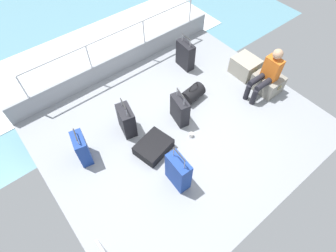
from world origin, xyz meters
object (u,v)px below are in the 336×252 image
Objects in this scene: passenger_seated at (267,73)px; suitcase_4 at (82,148)px; duffel_bag at (193,93)px; suitcase_3 at (180,110)px; suitcase_0 at (154,147)px; cargo_crate_0 at (245,66)px; suitcase_5 at (178,172)px; suitcase_2 at (185,55)px; suitcase_1 at (127,120)px; paper_cup at (191,135)px; cargo_crate_1 at (267,83)px.

suitcase_4 is at bearing -103.87° from passenger_seated.
duffel_bag is at bearing -122.07° from passenger_seated.
suitcase_3 is at bearing 78.38° from suitcase_4.
suitcase_0 is at bearing 58.77° from suitcase_4.
suitcase_5 reaches higher than cargo_crate_0.
suitcase_5 is at bearing -68.99° from cargo_crate_0.
duffel_bag is (0.13, 2.49, -0.15)m from suitcase_4.
suitcase_2 is at bearing 125.49° from suitcase_0.
suitcase_5 is (1.13, -2.94, 0.14)m from cargo_crate_0.
suitcase_4 reaches higher than duffel_bag.
suitcase_5 reaches higher than suitcase_3.
suitcase_1 is 1.04m from suitcase_3.
cargo_crate_0 is at bearing 105.04° from paper_cup.
suitcase_3 is 0.53m from paper_cup.
passenger_seated is 1.20× the size of suitcase_5.
suitcase_1 is 0.87× the size of suitcase_5.
suitcase_1 is 7.84× the size of paper_cup.
suitcase_4 reaches higher than suitcase_0.
suitcase_2 is 2.99m from suitcase_5.
suitcase_1 is at bearing -107.90° from cargo_crate_1.
suitcase_1 is 0.97× the size of suitcase_2.
suitcase_1 reaches higher than cargo_crate_0.
cargo_crate_0 is 0.82× the size of suitcase_0.
suitcase_3 is 1.05× the size of suitcase_4.
suitcase_1 is at bearing -136.01° from paper_cup.
duffel_bag is (-1.27, 1.48, -0.19)m from suitcase_5.
suitcase_4 is (-0.39, -1.91, 0.02)m from suitcase_3.
suitcase_2 is at bearing 148.19° from duffel_bag.
suitcase_0 is 0.78m from paper_cup.
suitcase_3 is at bearing 138.56° from suitcase_5.
suitcase_4 reaches higher than cargo_crate_0.
passenger_seated is 2.75m from suitcase_0.
cargo_crate_1 is 1.92m from suitcase_2.
suitcase_0 is at bearing 9.33° from suitcase_1.
suitcase_5 is (0.48, -2.75, -0.22)m from passenger_seated.
passenger_seated is 3.88m from suitcase_4.
cargo_crate_1 is at bearing 76.75° from suitcase_4.
suitcase_3 is (1.16, -1.15, -0.02)m from suitcase_2.
suitcase_2 is 1.59× the size of duffel_bag.
paper_cup is (0.72, -0.68, -0.11)m from duffel_bag.
suitcase_3 is at bearing -104.76° from cargo_crate_1.
passenger_seated is 1.50× the size of suitcase_0.
duffel_bag is at bearing 136.51° from paper_cup.
suitcase_0 is (-0.28, -2.88, -0.09)m from cargo_crate_1.
suitcase_5 is (0.76, -0.06, 0.24)m from suitcase_0.
suitcase_2 is at bearing -152.42° from cargo_crate_1.
paper_cup is at bearing -74.96° from cargo_crate_0.
passenger_seated reaches higher than suitcase_3.
suitcase_0 is at bearing -95.97° from passenger_seated.
cargo_crate_0 is 0.80× the size of suitcase_4.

